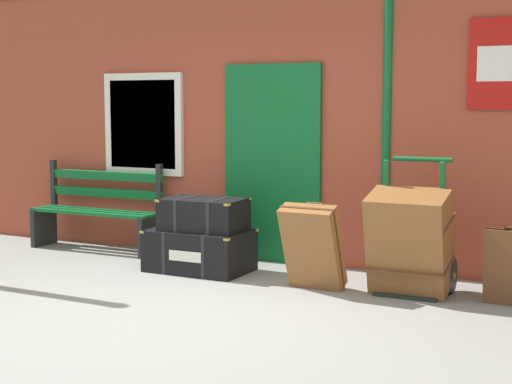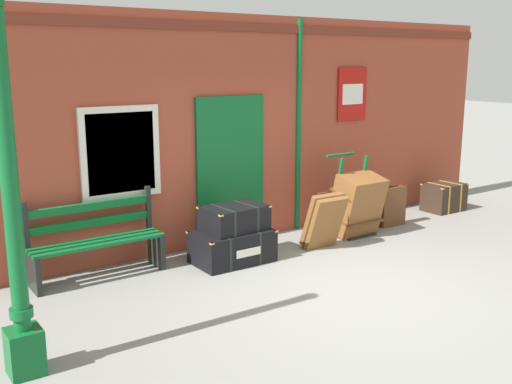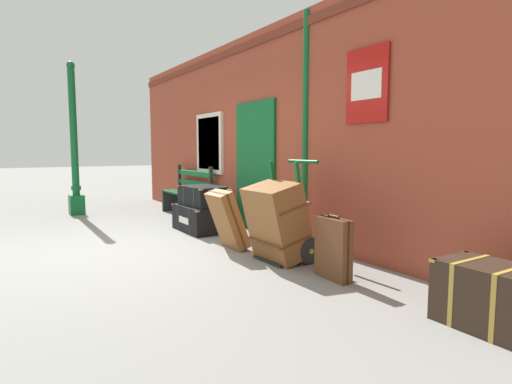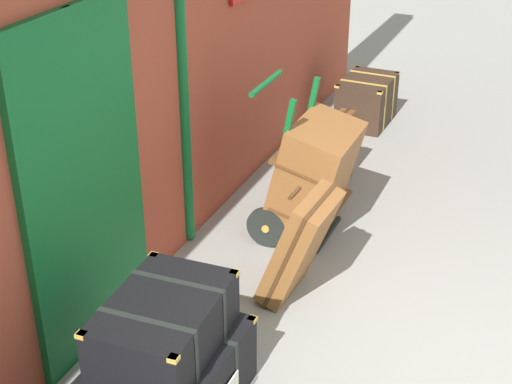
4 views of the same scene
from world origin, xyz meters
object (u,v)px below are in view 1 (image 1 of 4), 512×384
(porters_trolley, at_px, (414,262))
(suitcase_tan, at_px, (313,247))
(steamer_trunk_middle, at_px, (204,214))
(platform_bench, at_px, (98,211))
(steamer_trunk_base, at_px, (200,250))
(large_brown_trunk, at_px, (410,242))

(porters_trolley, relative_size, suitcase_tan, 1.50)
(steamer_trunk_middle, xyz_separation_m, suitcase_tan, (1.30, -0.28, -0.18))
(platform_bench, bearing_deg, steamer_trunk_middle, -15.40)
(suitcase_tan, bearing_deg, porters_trolley, 24.57)
(steamer_trunk_middle, height_order, porters_trolley, porters_trolley)
(steamer_trunk_base, height_order, porters_trolley, porters_trolley)
(steamer_trunk_base, bearing_deg, large_brown_trunk, -1.58)
(large_brown_trunk, bearing_deg, steamer_trunk_middle, 178.00)
(large_brown_trunk, bearing_deg, platform_bench, 171.97)
(suitcase_tan, bearing_deg, large_brown_trunk, 14.00)
(platform_bench, xyz_separation_m, suitcase_tan, (2.98, -0.75, -0.04))
(steamer_trunk_base, bearing_deg, steamer_trunk_middle, 18.34)
(platform_bench, relative_size, porters_trolley, 1.33)
(platform_bench, bearing_deg, large_brown_trunk, -8.03)
(platform_bench, relative_size, suitcase_tan, 1.99)
(steamer_trunk_base, bearing_deg, suitcase_tan, -11.29)
(steamer_trunk_base, xyz_separation_m, porters_trolley, (2.17, 0.11, 0.06))
(large_brown_trunk, bearing_deg, suitcase_tan, -166.00)
(steamer_trunk_middle, distance_m, porters_trolley, 2.15)
(platform_bench, height_order, steamer_trunk_base, platform_bench)
(platform_bench, relative_size, steamer_trunk_middle, 1.91)
(steamer_trunk_middle, bearing_deg, platform_bench, 164.60)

